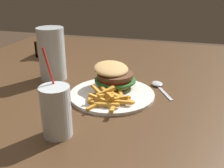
% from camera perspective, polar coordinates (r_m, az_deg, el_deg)
% --- Properties ---
extents(dining_table, '(1.36, 1.14, 0.74)m').
position_cam_1_polar(dining_table, '(0.96, -6.87, -4.36)').
color(dining_table, '#4C331E').
rests_on(dining_table, ground_plane).
extents(meal_plate_near, '(0.28, 0.26, 0.09)m').
position_cam_1_polar(meal_plate_near, '(0.82, 0.18, -0.07)').
color(meal_plate_near, white).
rests_on(meal_plate_near, dining_table).
extents(beer_glass, '(0.09, 0.09, 0.18)m').
position_cam_1_polar(beer_glass, '(0.95, -12.93, 6.21)').
color(beer_glass, silver).
rests_on(beer_glass, dining_table).
extents(juice_glass, '(0.07, 0.07, 0.21)m').
position_cam_1_polar(juice_glass, '(0.61, -12.02, -6.12)').
color(juice_glass, silver).
rests_on(juice_glass, dining_table).
extents(spoon, '(0.14, 0.09, 0.01)m').
position_cam_1_polar(spoon, '(0.89, 9.99, -0.20)').
color(spoon, silver).
rests_on(spoon, dining_table).
extents(condiment_caddy, '(0.12, 0.09, 0.12)m').
position_cam_1_polar(condiment_caddy, '(1.28, -13.40, 8.21)').
color(condiment_caddy, brown).
rests_on(condiment_caddy, dining_table).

